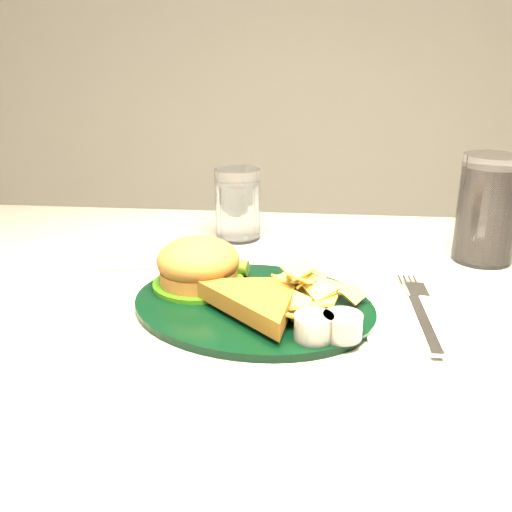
{
  "coord_description": "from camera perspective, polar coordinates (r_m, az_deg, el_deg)",
  "views": [
    {
      "loc": [
        0.05,
        -0.67,
        1.05
      ],
      "look_at": [
        -0.02,
        0.01,
        0.8
      ],
      "focal_mm": 40.0,
      "sensor_mm": 36.0,
      "label": 1
    }
  ],
  "objects": [
    {
      "name": "dinner_plate",
      "position": [
        0.69,
        -0.32,
        -2.74
      ],
      "size": [
        0.37,
        0.34,
        0.07
      ],
      "primitive_type": null,
      "rotation": [
        0.0,
        0.0,
        -0.34
      ],
      "color": "black",
      "rests_on": "table"
    },
    {
      "name": "water_glass",
      "position": [
        0.94,
        -1.84,
        5.2
      ],
      "size": [
        0.09,
        0.09,
        0.12
      ],
      "primitive_type": "cylinder",
      "rotation": [
        0.0,
        0.0,
        -0.34
      ],
      "color": "silver",
      "rests_on": "table"
    },
    {
      "name": "fork_napkin",
      "position": [
        0.69,
        16.32,
        -6.07
      ],
      "size": [
        0.15,
        0.19,
        0.01
      ],
      "primitive_type": null,
      "rotation": [
        0.0,
        0.0,
        0.02
      ],
      "color": "white",
      "rests_on": "table"
    },
    {
      "name": "cola_glass",
      "position": [
        0.9,
        22.16,
        4.36
      ],
      "size": [
        0.1,
        0.1,
        0.16
      ],
      "primitive_type": "cylinder",
      "rotation": [
        0.0,
        0.0,
        0.19
      ],
      "color": "black",
      "rests_on": "table"
    },
    {
      "name": "wrapped_straw",
      "position": [
        0.83,
        -7.32,
        -1.0
      ],
      "size": [
        0.24,
        0.12,
        0.01
      ],
      "primitive_type": null,
      "rotation": [
        0.0,
        0.0,
        0.17
      ],
      "color": "white",
      "rests_on": "table"
    }
  ]
}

